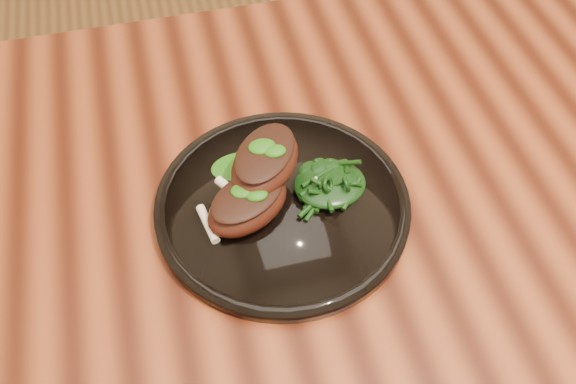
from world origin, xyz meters
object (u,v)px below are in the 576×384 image
object	(u,v)px
lamb_chop_front	(247,203)
greens_heap	(330,181)
desk	(502,196)
plate	(283,205)

from	to	relation	value
lamb_chop_front	greens_heap	world-z (taller)	lamb_chop_front
desk	plate	size ratio (longest dim) A/B	5.39
greens_heap	plate	bearing A→B (deg)	-174.81
lamb_chop_front	plate	bearing A→B (deg)	13.99
plate	lamb_chop_front	bearing A→B (deg)	-166.01
desk	greens_heap	size ratio (longest dim) A/B	18.76
desk	lamb_chop_front	distance (m)	0.38
plate	greens_heap	size ratio (longest dim) A/B	3.48
desk	lamb_chop_front	size ratio (longest dim) A/B	12.99
desk	greens_heap	bearing A→B (deg)	-178.68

